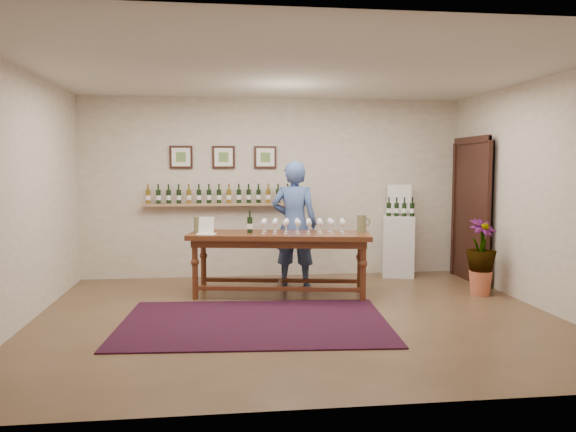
{
  "coord_description": "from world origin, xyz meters",
  "views": [
    {
      "loc": [
        -0.89,
        -6.33,
        1.73
      ],
      "look_at": [
        0.0,
        0.8,
        1.1
      ],
      "focal_mm": 35.0,
      "sensor_mm": 36.0,
      "label": 1
    }
  ],
  "objects": [
    {
      "name": "table_glasses",
      "position": [
        0.23,
        1.05,
        0.95
      ],
      "size": [
        1.42,
        0.49,
        0.19
      ],
      "primitive_type": null,
      "rotation": [
        0.0,
        0.0,
        -0.12
      ],
      "color": "white",
      "rests_on": "tasting_table"
    },
    {
      "name": "room_shell",
      "position": [
        2.11,
        1.86,
        1.12
      ],
      "size": [
        6.0,
        6.0,
        6.0
      ],
      "color": "beige",
      "rests_on": "ground"
    },
    {
      "name": "rug",
      "position": [
        -0.5,
        -0.23,
        0.01
      ],
      "size": [
        3.08,
        2.18,
        0.02
      ],
      "primitive_type": "cube",
      "rotation": [
        0.0,
        0.0,
        -0.07
      ],
      "color": "#450C11",
      "rests_on": "ground"
    },
    {
      "name": "pedestal_bottles",
      "position": [
        1.95,
        2.17,
        1.1
      ],
      "size": [
        0.31,
        0.15,
        0.3
      ],
      "primitive_type": null,
      "rotation": [
        0.0,
        0.0,
        -0.26
      ],
      "color": "black",
      "rests_on": "display_pedestal"
    },
    {
      "name": "person",
      "position": [
        0.2,
        1.64,
        0.91
      ],
      "size": [
        0.76,
        0.61,
        1.82
      ],
      "primitive_type": "imported",
      "rotation": [
        0.0,
        0.0,
        2.85
      ],
      "color": "#3C548E",
      "rests_on": "ground"
    },
    {
      "name": "tasting_table",
      "position": [
        -0.08,
        1.06,
        0.72
      ],
      "size": [
        2.5,
        1.17,
        0.85
      ],
      "rotation": [
        0.0,
        0.0,
        -0.18
      ],
      "color": "#4A1F12",
      "rests_on": "ground"
    },
    {
      "name": "display_pedestal",
      "position": [
        1.94,
        2.21,
        0.48
      ],
      "size": [
        0.59,
        0.59,
        0.96
      ],
      "primitive_type": "cube",
      "rotation": [
        0.0,
        0.0,
        -0.26
      ],
      "color": "silver",
      "rests_on": "ground"
    },
    {
      "name": "pitcher_right",
      "position": [
        1.02,
        0.99,
        0.97
      ],
      "size": [
        0.16,
        0.16,
        0.24
      ],
      "primitive_type": null,
      "rotation": [
        0.0,
        0.0,
        -0.07
      ],
      "color": "olive",
      "rests_on": "tasting_table"
    },
    {
      "name": "pitcher_left",
      "position": [
        -1.16,
        1.29,
        0.96
      ],
      "size": [
        0.18,
        0.18,
        0.21
      ],
      "primitive_type": null,
      "rotation": [
        0.0,
        0.0,
        -0.35
      ],
      "color": "olive",
      "rests_on": "tasting_table"
    },
    {
      "name": "info_sign",
      "position": [
        1.99,
        2.34,
        1.21
      ],
      "size": [
        0.37,
        0.12,
        0.51
      ],
      "primitive_type": "cube",
      "rotation": [
        0.0,
        0.0,
        -0.26
      ],
      "color": "white",
      "rests_on": "display_pedestal"
    },
    {
      "name": "table_bottles",
      "position": [
        -0.47,
        1.17,
        1.02
      ],
      "size": [
        0.33,
        0.23,
        0.33
      ],
      "primitive_type": null,
      "rotation": [
        0.0,
        0.0,
        -0.18
      ],
      "color": "black",
      "rests_on": "tasting_table"
    },
    {
      "name": "potted_plant",
      "position": [
        2.63,
        0.78,
        0.52
      ],
      "size": [
        0.59,
        0.59,
        0.89
      ],
      "rotation": [
        0.0,
        0.0,
        0.32
      ],
      "color": "#C46141",
      "rests_on": "ground"
    },
    {
      "name": "ground",
      "position": [
        0.0,
        0.0,
        0.0
      ],
      "size": [
        6.0,
        6.0,
        0.0
      ],
      "primitive_type": "plane",
      "color": "#503A23",
      "rests_on": "ground"
    },
    {
      "name": "menu_card",
      "position": [
        -1.05,
        1.09,
        0.96
      ],
      "size": [
        0.28,
        0.23,
        0.22
      ],
      "primitive_type": "cube",
      "rotation": [
        0.0,
        0.0,
        -0.23
      ],
      "color": "white",
      "rests_on": "tasting_table"
    }
  ]
}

